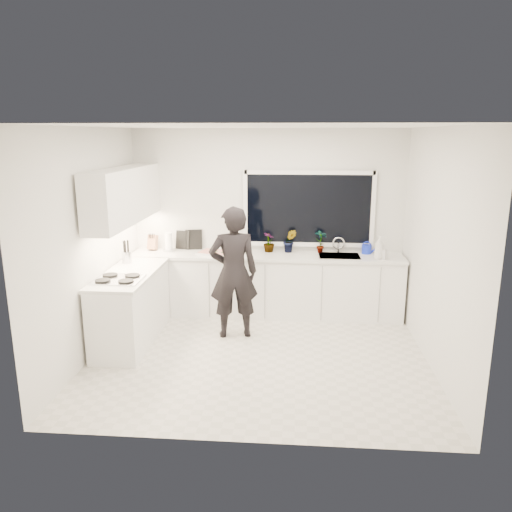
{
  "coord_description": "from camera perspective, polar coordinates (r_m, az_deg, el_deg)",
  "views": [
    {
      "loc": [
        0.42,
        -5.57,
        2.62
      ],
      "look_at": [
        -0.06,
        0.4,
        1.15
      ],
      "focal_mm": 35.0,
      "sensor_mm": 36.0,
      "label": 1
    }
  ],
  "objects": [
    {
      "name": "stovetop",
      "position": [
        6.19,
        -15.5,
        -2.53
      ],
      "size": [
        0.56,
        0.48,
        0.03
      ],
      "primitive_type": "cube",
      "color": "black",
      "rests_on": "countertop_left"
    },
    {
      "name": "watering_can",
      "position": [
        7.44,
        12.52,
        0.76
      ],
      "size": [
        0.17,
        0.17,
        0.13
      ],
      "primitive_type": "cylinder",
      "rotation": [
        0.0,
        0.0,
        0.23
      ],
      "color": "#162BD1",
      "rests_on": "countertop_back"
    },
    {
      "name": "pizza_tray",
      "position": [
        7.28,
        -4.67,
        0.37
      ],
      "size": [
        0.54,
        0.46,
        0.03
      ],
      "primitive_type": "cube",
      "rotation": [
        0.0,
        0.0,
        -0.3
      ],
      "color": "silver",
      "rests_on": "countertop_back"
    },
    {
      "name": "pizza",
      "position": [
        7.28,
        -4.67,
        0.5
      ],
      "size": [
        0.49,
        0.41,
        0.01
      ],
      "primitive_type": "cube",
      "rotation": [
        0.0,
        0.0,
        -0.3
      ],
      "color": "red",
      "rests_on": "pizza_tray"
    },
    {
      "name": "wall_right",
      "position": [
        5.93,
        20.08,
        0.57
      ],
      "size": [
        0.02,
        3.5,
        2.7
      ],
      "primitive_type": "cube",
      "color": "white",
      "rests_on": "ground"
    },
    {
      "name": "person",
      "position": [
        6.47,
        -2.59,
        -1.91
      ],
      "size": [
        0.71,
        0.54,
        1.74
      ],
      "primitive_type": "imported",
      "rotation": [
        0.0,
        0.0,
        3.36
      ],
      "color": "black",
      "rests_on": "floor"
    },
    {
      "name": "utensil_crock",
      "position": [
        6.95,
        -14.55,
        -0.13
      ],
      "size": [
        0.17,
        0.17,
        0.16
      ],
      "primitive_type": "cylinder",
      "rotation": [
        0.0,
        0.0,
        0.41
      ],
      "color": "silver",
      "rests_on": "countertop_left"
    },
    {
      "name": "upper_cabinets",
      "position": [
        6.69,
        -14.78,
        6.73
      ],
      "size": [
        0.34,
        2.1,
        0.7
      ],
      "primitive_type": "cube",
      "color": "white",
      "rests_on": "wall_left"
    },
    {
      "name": "floor",
      "position": [
        6.17,
        0.31,
        -11.42
      ],
      "size": [
        4.0,
        3.5,
        0.02
      ],
      "primitive_type": "cube",
      "color": "beige",
      "rests_on": "ground"
    },
    {
      "name": "picture_frame_small",
      "position": [
        7.58,
        -7.12,
        1.89
      ],
      "size": [
        0.25,
        0.06,
        0.3
      ],
      "primitive_type": "cube",
      "rotation": [
        0.0,
        0.0,
        0.15
      ],
      "color": "black",
      "rests_on": "countertop_back"
    },
    {
      "name": "picture_frame_large",
      "position": [
        7.62,
        -8.38,
        1.83
      ],
      "size": [
        0.22,
        0.08,
        0.28
      ],
      "primitive_type": "cube",
      "rotation": [
        0.0,
        0.0,
        -0.26
      ],
      "color": "black",
      "rests_on": "countertop_back"
    },
    {
      "name": "window",
      "position": [
        7.37,
        6.02,
        5.38
      ],
      "size": [
        1.8,
        0.02,
        1.0
      ],
      "primitive_type": "cube",
      "color": "black",
      "rests_on": "wall_back"
    },
    {
      "name": "sink",
      "position": [
        7.26,
        9.48,
        -0.34
      ],
      "size": [
        0.58,
        0.42,
        0.14
      ],
      "primitive_type": "cube",
      "color": "silver",
      "rests_on": "countertop_back"
    },
    {
      "name": "herb_plants",
      "position": [
        7.34,
        4.21,
        1.67
      ],
      "size": [
        0.98,
        0.23,
        0.34
      ],
      "color": "#26662D",
      "rests_on": "countertop_back"
    },
    {
      "name": "faucet",
      "position": [
        7.42,
        9.4,
        1.23
      ],
      "size": [
        0.03,
        0.03,
        0.22
      ],
      "primitive_type": "cylinder",
      "color": "silver",
      "rests_on": "countertop_back"
    },
    {
      "name": "knife_block",
      "position": [
        7.64,
        -11.72,
        1.49
      ],
      "size": [
        0.14,
        0.12,
        0.22
      ],
      "primitive_type": "cube",
      "rotation": [
        0.0,
        0.0,
        -0.16
      ],
      "color": "#8C5B41",
      "rests_on": "countertop_back"
    },
    {
      "name": "countertop_left",
      "position": [
        6.51,
        -14.28,
        -1.97
      ],
      "size": [
        0.62,
        1.6,
        0.04
      ],
      "primitive_type": "cube",
      "color": "silver",
      "rests_on": "base_cabinets_left"
    },
    {
      "name": "base_cabinets_back",
      "position": [
        7.36,
        1.16,
        -3.43
      ],
      "size": [
        3.92,
        0.58,
        0.88
      ],
      "primitive_type": "cube",
      "color": "white",
      "rests_on": "floor"
    },
    {
      "name": "wall_left",
      "position": [
        6.21,
        -18.52,
        1.26
      ],
      "size": [
        0.02,
        3.5,
        2.7
      ],
      "primitive_type": "cube",
      "color": "white",
      "rests_on": "ground"
    },
    {
      "name": "ceiling",
      "position": [
        5.58,
        0.34,
        14.71
      ],
      "size": [
        4.0,
        3.5,
        0.02
      ],
      "primitive_type": "cube",
      "color": "white",
      "rests_on": "wall_back"
    },
    {
      "name": "paper_towel_roll",
      "position": [
        7.53,
        -9.95,
        1.55
      ],
      "size": [
        0.12,
        0.12,
        0.26
      ],
      "primitive_type": "cylinder",
      "rotation": [
        0.0,
        0.0,
        -0.13
      ],
      "color": "white",
      "rests_on": "countertop_back"
    },
    {
      "name": "countertop_back",
      "position": [
        7.23,
        1.18,
        0.03
      ],
      "size": [
        3.94,
        0.62,
        0.04
      ],
      "primitive_type": "cube",
      "color": "silver",
      "rests_on": "base_cabinets_back"
    },
    {
      "name": "soap_bottles",
      "position": [
        7.14,
        14.0,
        0.83
      ],
      "size": [
        0.2,
        0.15,
        0.33
      ],
      "color": "#D8BF66",
      "rests_on": "countertop_back"
    },
    {
      "name": "wall_back",
      "position": [
        7.45,
        1.34,
        3.98
      ],
      "size": [
        4.0,
        0.02,
        2.7
      ],
      "primitive_type": "cube",
      "color": "white",
      "rests_on": "ground"
    },
    {
      "name": "base_cabinets_left",
      "position": [
        6.64,
        -14.04,
        -5.79
      ],
      "size": [
        0.58,
        1.6,
        0.88
      ],
      "primitive_type": "cube",
      "color": "white",
      "rests_on": "floor"
    }
  ]
}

